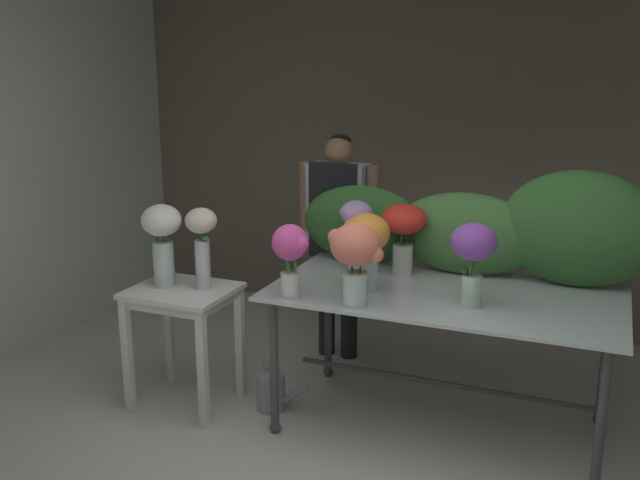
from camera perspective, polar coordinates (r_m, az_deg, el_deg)
ground_plane at (r=4.68m, az=6.78°, el=-12.81°), size 7.66×7.66×0.00m
wall_back at (r=5.83m, az=11.70°, el=6.35°), size 5.89×0.12×2.70m
wall_left at (r=5.76m, az=-22.37°, el=5.47°), size 0.12×3.42×2.70m
display_table_glass at (r=4.11m, az=9.93°, el=-5.69°), size 1.95×1.03×0.86m
side_table_white at (r=4.46m, az=-10.99°, el=-5.34°), size 0.62×0.53×0.77m
florist at (r=5.01m, az=1.48°, el=1.41°), size 0.59×0.24×1.63m
foliage_backdrop at (r=4.34m, az=13.50°, el=0.84°), size 2.15×0.29×0.68m
vase_coral_carnations at (r=3.72m, az=2.84°, el=-1.17°), size 0.32×0.27×0.45m
vase_violet_snapdragons at (r=3.78m, az=12.22°, el=-0.91°), size 0.24×0.24×0.45m
vase_sunset_lilies at (r=3.97m, az=3.72°, el=-0.16°), size 0.28×0.26×0.45m
vase_scarlet_tulips at (r=4.28m, az=6.80°, el=0.94°), size 0.28×0.28×0.44m
vase_lilac_ranunculus at (r=4.34m, az=2.93°, el=1.10°), size 0.20×0.20×0.45m
vase_fuchsia_dahlias at (r=3.85m, az=-2.37°, el=-0.97°), size 0.22×0.20×0.41m
vase_white_roses_tall at (r=4.41m, az=-12.60°, el=0.21°), size 0.24×0.24×0.51m
vase_cream_lisianthus_tall at (r=4.31m, az=-9.52°, el=0.13°), size 0.21×0.19×0.50m
watering_can at (r=4.52m, az=-3.94°, el=-11.99°), size 0.35×0.18×0.34m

